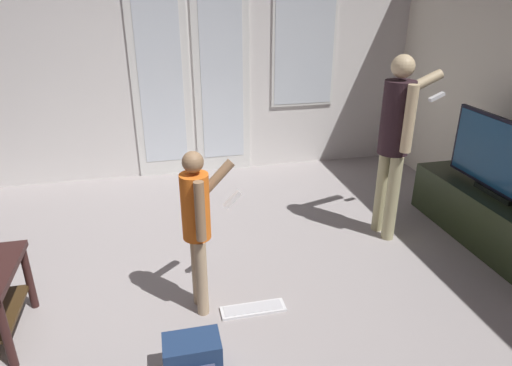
{
  "coord_description": "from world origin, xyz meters",
  "views": [
    {
      "loc": [
        0.15,
        -2.42,
        2.0
      ],
      "look_at": [
        0.75,
        0.25,
        0.81
      ],
      "focal_mm": 31.4,
      "sensor_mm": 36.0,
      "label": 1
    }
  ],
  "objects_px": {
    "loose_keyboard": "(253,309)",
    "backpack": "(193,359)",
    "person_adult": "(396,132)",
    "person_child": "(198,219)",
    "tv_stand": "(489,219)",
    "flat_screen_tv": "(502,159)"
  },
  "relations": [
    {
      "from": "flat_screen_tv",
      "to": "loose_keyboard",
      "type": "bearing_deg",
      "value": -168.46
    },
    {
      "from": "loose_keyboard",
      "to": "backpack",
      "type": "bearing_deg",
      "value": -133.41
    },
    {
      "from": "tv_stand",
      "to": "flat_screen_tv",
      "type": "xyz_separation_m",
      "value": [
        -0.0,
        0.0,
        0.54
      ]
    },
    {
      "from": "person_child",
      "to": "loose_keyboard",
      "type": "xyz_separation_m",
      "value": [
        0.33,
        -0.11,
        -0.67
      ]
    },
    {
      "from": "flat_screen_tv",
      "to": "person_adult",
      "type": "distance_m",
      "value": 0.85
    },
    {
      "from": "tv_stand",
      "to": "person_adult",
      "type": "distance_m",
      "value": 1.1
    },
    {
      "from": "flat_screen_tv",
      "to": "person_adult",
      "type": "xyz_separation_m",
      "value": [
        -0.77,
        0.33,
        0.17
      ]
    },
    {
      "from": "backpack",
      "to": "loose_keyboard",
      "type": "relative_size",
      "value": 0.72
    },
    {
      "from": "backpack",
      "to": "person_adult",
      "type": "bearing_deg",
      "value": 34.43
    },
    {
      "from": "backpack",
      "to": "loose_keyboard",
      "type": "xyz_separation_m",
      "value": [
        0.45,
        0.47,
        -0.11
      ]
    },
    {
      "from": "flat_screen_tv",
      "to": "backpack",
      "type": "distance_m",
      "value": 2.81
    },
    {
      "from": "flat_screen_tv",
      "to": "tv_stand",
      "type": "bearing_deg",
      "value": -65.43
    },
    {
      "from": "loose_keyboard",
      "to": "person_adult",
      "type": "bearing_deg",
      "value": 29.42
    },
    {
      "from": "tv_stand",
      "to": "backpack",
      "type": "bearing_deg",
      "value": -160.69
    },
    {
      "from": "loose_keyboard",
      "to": "tv_stand",
      "type": "bearing_deg",
      "value": 11.44
    },
    {
      "from": "tv_stand",
      "to": "backpack",
      "type": "xyz_separation_m",
      "value": [
        -2.58,
        -0.9,
        -0.1
      ]
    },
    {
      "from": "flat_screen_tv",
      "to": "loose_keyboard",
      "type": "xyz_separation_m",
      "value": [
        -2.13,
        -0.44,
        -0.75
      ]
    },
    {
      "from": "person_adult",
      "to": "loose_keyboard",
      "type": "xyz_separation_m",
      "value": [
        -1.37,
        -0.77,
        -0.93
      ]
    },
    {
      "from": "tv_stand",
      "to": "loose_keyboard",
      "type": "bearing_deg",
      "value": -168.56
    },
    {
      "from": "backpack",
      "to": "person_child",
      "type": "bearing_deg",
      "value": 78.62
    },
    {
      "from": "person_child",
      "to": "loose_keyboard",
      "type": "bearing_deg",
      "value": -19.18
    },
    {
      "from": "person_child",
      "to": "loose_keyboard",
      "type": "height_order",
      "value": "person_child"
    }
  ]
}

